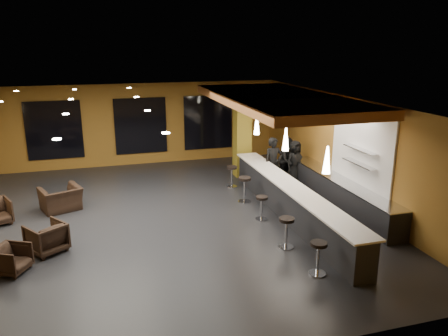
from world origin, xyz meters
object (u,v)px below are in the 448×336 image
object	(u,v)px
prep_counter	(340,193)
staff_a	(273,163)
staff_c	(294,162)
armchair_d	(61,199)
column	(242,133)
pendant_2	(257,125)
staff_b	(288,160)
bar_stool_2	(262,205)
bar_stool_1	(286,229)
bar_counter	(290,202)
bar_stool_0	(318,254)
pendant_1	(286,139)
bar_stool_4	(232,174)
armchair_b	(47,238)
bar_stool_3	(245,186)
pendant_0	(327,160)
armchair_a	(11,259)

from	to	relation	value
prep_counter	staff_a	distance (m)	2.70
staff_c	armchair_d	distance (m)	8.31
column	pendant_2	xyz separation A→B (m)	(0.00, -1.60, 0.60)
staff_b	bar_stool_2	xyz separation A→B (m)	(-2.26, -3.13, -0.41)
staff_c	bar_stool_1	distance (m)	5.50
bar_counter	armchair_d	bearing A→B (deg)	158.68
armchair_d	bar_stool_1	distance (m)	7.30
prep_counter	bar_stool_2	distance (m)	2.90
armchair_d	bar_stool_0	size ratio (longest dim) A/B	1.46
staff_a	prep_counter	bearing A→B (deg)	-59.84
armchair_d	bar_stool_1	size ratio (longest dim) A/B	1.42
pendant_1	bar_stool_4	distance (m)	3.46
armchair_b	bar_stool_3	size ratio (longest dim) A/B	0.99
prep_counter	pendant_0	world-z (taller)	pendant_0
staff_a	bar_stool_0	size ratio (longest dim) A/B	2.36
column	bar_stool_2	size ratio (longest dim) A/B	4.75
pendant_2	armchair_a	distance (m)	8.90
staff_c	armchair_b	size ratio (longest dim) A/B	1.93
staff_c	bar_stool_3	world-z (taller)	staff_c
pendant_2	bar_counter	bearing A→B (deg)	-90.00
bar_stool_0	bar_stool_2	distance (m)	3.39
pendant_2	bar_stool_3	distance (m)	2.40
armchair_b	bar_stool_1	distance (m)	6.14
pendant_2	bar_stool_4	xyz separation A→B (m)	(-0.82, 0.31, -1.84)
column	pendant_1	xyz separation A→B (m)	(0.00, -4.10, 0.60)
bar_counter	staff_b	distance (m)	3.54
armchair_a	bar_stool_2	world-z (taller)	bar_stool_2
pendant_2	pendant_0	bearing A→B (deg)	-90.00
bar_counter	column	bearing A→B (deg)	90.00
bar_stool_0	bar_stool_4	size ratio (longest dim) A/B	1.02
bar_stool_1	bar_stool_2	distance (m)	1.93
armchair_a	bar_stool_1	xyz separation A→B (m)	(6.65, -0.62, 0.20)
bar_counter	pendant_1	world-z (taller)	pendant_1
pendant_1	staff_b	world-z (taller)	pendant_1
pendant_1	bar_stool_2	world-z (taller)	pendant_1
pendant_0	bar_stool_3	world-z (taller)	pendant_0
staff_b	bar_stool_1	size ratio (longest dim) A/B	2.12
bar_stool_1	bar_stool_3	bearing A→B (deg)	89.18
prep_counter	staff_c	world-z (taller)	staff_c
column	armchair_b	bearing A→B (deg)	-144.41
pendant_1	bar_stool_4	bearing A→B (deg)	106.29
bar_stool_1	bar_stool_3	world-z (taller)	bar_stool_3
staff_b	armchair_a	bearing A→B (deg)	-174.44
armchair_b	bar_counter	bearing A→B (deg)	147.91
staff_a	armchair_a	world-z (taller)	staff_a
bar_counter	armchair_b	world-z (taller)	bar_counter
armchair_b	pendant_1	bearing A→B (deg)	152.04
staff_c	armchair_b	xyz separation A→B (m)	(-8.45, -3.41, -0.44)
column	armchair_a	bearing A→B (deg)	-142.62
pendant_1	armchair_d	xyz separation A→B (m)	(-6.73, 2.13, -1.97)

